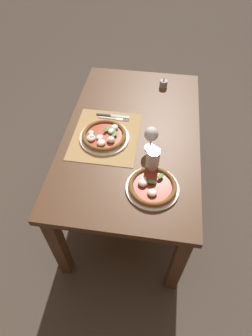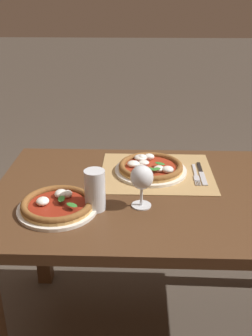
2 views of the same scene
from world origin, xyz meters
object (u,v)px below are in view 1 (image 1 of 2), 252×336
Objects in this scene: knife at (113,116)px; votive_candle at (163,84)px; pizza_near at (104,136)px; wine_glass at (151,135)px; pint_glass at (152,161)px; pizza_far at (152,187)px; fork at (114,119)px.

votive_candle is at bearing 141.57° from knife.
pizza_near is at bearing -4.06° from knife.
pint_glass is at bearing 8.44° from wine_glass.
pizza_far is 3.86× the size of votive_candle.
pizza_near is 0.67m from votive_candle.
wine_glass is (-0.29, -0.04, 0.09)m from pizza_far.
pizza_far is 0.59m from fork.
knife is (-0.54, -0.30, -0.01)m from pizza_far.
pizza_far is at bearing 5.89° from pint_glass.
pint_glass reaches higher than knife.
knife is (-0.25, -0.26, -0.10)m from wine_glass.
pint_glass reaches higher than votive_candle.
wine_glass is at bearing 48.58° from fork.
pizza_near is 4.14× the size of votive_candle.
wine_glass is 0.38m from knife.
fork is at bearing 23.70° from knife.
wine_glass reaches higher than votive_candle.
fork is at bearing 171.97° from pizza_near.
knife is (-0.41, -0.29, -0.06)m from pint_glass.
wine_glass is at bearing -172.70° from pizza_far.
pizza_near is 1.49× the size of fork.
knife is at bearing 175.94° from pizza_near.
wine_glass is 1.07× the size of pint_glass.
fork is at bearing -150.52° from pizza_far.
pint_glass is 0.72× the size of fork.
pizza_far is 0.92m from votive_candle.
pizza_near is at bearing -8.03° from fork.
pizza_near is 0.21m from knife.
pizza_far is 0.62m from knife.
pint_glass reaches higher than pizza_far.
votive_candle is at bearing 178.89° from pint_glass.
pizza_near is 1.39× the size of knife.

